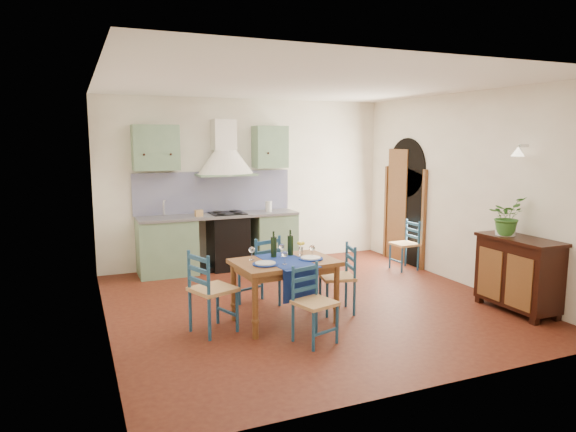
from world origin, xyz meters
The scene contains 13 objects.
floor centered at (0.00, 0.00, 0.00)m, with size 5.00×5.00×0.00m, color #40140D.
back_wall centered at (-0.47, 2.29, 1.05)m, with size 5.00×0.96×2.80m.
right_wall centered at (2.50, 0.28, 1.34)m, with size 0.26×5.00×2.80m.
left_wall centered at (-2.50, 0.00, 1.40)m, with size 0.04×5.00×2.80m, color white.
ceiling centered at (0.00, 0.00, 2.80)m, with size 5.00×5.00×0.01m, color white.
dining_table centered at (-0.55, -0.51, 0.66)m, with size 1.22×0.93×1.06m.
chair_near centered at (-0.50, -1.18, 0.43)m, with size 0.47×0.47×0.82m.
chair_far centered at (-0.61, 0.14, 0.48)m, with size 0.54×0.54×0.92m.
chair_left centered at (-1.43, -0.51, 0.48)m, with size 0.56×0.56×0.93m.
chair_right centered at (0.21, -0.45, 0.44)m, with size 0.47×0.47×0.85m.
chair_spare centered at (2.23, 1.00, 0.42)m, with size 0.39×0.39×0.81m.
sideboard centered at (2.26, -1.28, 0.51)m, with size 0.50×1.05×0.94m.
potted_plant centered at (2.22, -1.08, 1.18)m, with size 0.43×0.38×0.48m, color #346D27.
Camera 1 is at (-2.76, -5.87, 2.13)m, focal length 32.00 mm.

